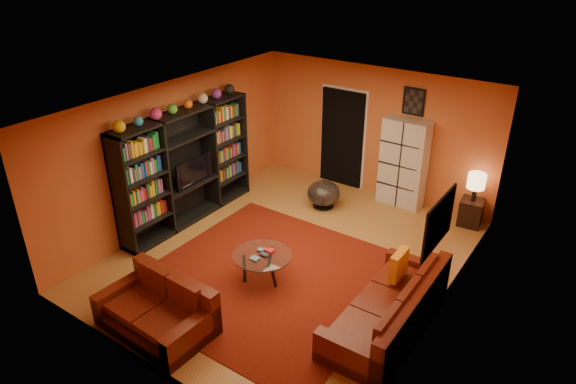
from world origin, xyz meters
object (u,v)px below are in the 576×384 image
Objects in this scene: entertainment_unit at (186,167)px; side_table at (471,212)px; tv at (191,171)px; table_lamp at (476,182)px; sofa at (393,310)px; storage_cabinet at (403,163)px; loveseat at (160,309)px; bowl_chair at (323,194)px; coffee_table at (262,257)px.

side_table is at bearing 31.79° from entertainment_unit.
table_lamp is at bearing -58.38° from tv.
storage_cabinet is at bearing 111.57° from sofa.
sofa is at bearing -90.38° from side_table.
entertainment_unit is 1.88× the size of loveseat.
side_table is at bearing -24.73° from loveseat.
entertainment_unit reaches higher than side_table.
table_lamp reaches higher than bowl_chair.
table_lamp reaches higher than loveseat.
loveseat reaches higher than coffee_table.
table_lamp reaches higher than sofa.
side_table is (4.39, 2.70, -0.72)m from tv.
side_table is 0.62m from table_lamp.
tv is 5.20m from side_table.
tv is 0.55× the size of loveseat.
bowl_chair is at bearing 1.74° from loveseat.
sofa is 3.15m from loveseat.
side_table is 0.95× the size of table_lamp.
coffee_table is 0.52× the size of storage_cabinet.
loveseat is 5.39m from storage_cabinet.
side_table reaches higher than coffee_table.
table_lamp reaches higher than coffee_table.
tv is (0.05, 0.05, -0.08)m from entertainment_unit.
loveseat is at bearing -116.99° from table_lamp.
storage_cabinet is at bearing -10.89° from loveseat.
bowl_chair is at bearing -45.67° from tv.
coffee_table is 1.41× the size of bowl_chair.
entertainment_unit reaches higher than coffee_table.
table_lamp is at bearing -0.39° from storage_cabinet.
coffee_table is at bearing -176.40° from sofa.
sofa is at bearing -8.26° from entertainment_unit.
coffee_table is 3.69m from storage_cabinet.
bowl_chair is 1.23× the size of table_lamp.
entertainment_unit is 5.28m from side_table.
sofa is 4.65× the size of side_table.
loveseat is 3.19× the size of side_table.
table_lamp is at bearing 89.20° from sofa.
table_lamp is (2.59, 0.95, 0.59)m from bowl_chair.
sofa is at bearing -90.38° from table_lamp.
table_lamp is (2.63, 5.17, 0.59)m from loveseat.
storage_cabinet reaches higher than table_lamp.
loveseat is at bearing -101.51° from storage_cabinet.
side_table is (2.63, 5.17, -0.03)m from loveseat.
entertainment_unit reaches higher than storage_cabinet.
entertainment_unit is 5.22m from table_lamp.
tv is at bearing 170.60° from sofa.
bowl_chair is at bearing -138.14° from storage_cabinet.
loveseat is (1.76, -2.46, -0.69)m from tv.
storage_cabinet reaches higher than tv.
storage_cabinet is (0.71, 3.59, 0.46)m from coffee_table.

